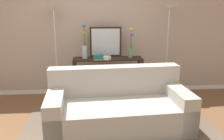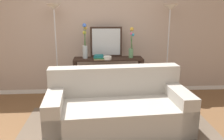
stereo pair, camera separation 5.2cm
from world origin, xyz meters
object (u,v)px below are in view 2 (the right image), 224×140
(couch, at_px, (117,107))
(floor_lamp_left, at_px, (55,26))
(book_row_under_console, at_px, (88,95))
(vase_short_flowers, at_px, (131,46))
(console_table, at_px, (108,71))
(book_stack, at_px, (99,57))
(floor_lamp_right, at_px, (169,25))
(wall_mirror, at_px, (106,42))
(fruit_bowl, at_px, (107,58))
(vase_tall_flowers, at_px, (85,45))

(couch, height_order, floor_lamp_left, floor_lamp_left)
(floor_lamp_left, relative_size, book_row_under_console, 6.39)
(couch, xyz_separation_m, vase_short_flowers, (0.38, 1.21, 0.75))
(console_table, relative_size, floor_lamp_left, 0.73)
(vase_short_flowers, xyz_separation_m, book_stack, (-0.64, -0.13, -0.19))
(floor_lamp_right, relative_size, wall_mirror, 2.94)
(couch, xyz_separation_m, console_table, (-0.07, 1.20, 0.27))
(floor_lamp_right, bearing_deg, couch, -132.09)
(floor_lamp_left, xyz_separation_m, fruit_bowl, (0.97, -0.16, -0.60))
(console_table, distance_m, book_row_under_console, 0.67)
(floor_lamp_right, xyz_separation_m, vase_short_flowers, (-0.75, -0.04, -0.40))
(wall_mirror, xyz_separation_m, fruit_bowl, (-0.00, -0.27, -0.27))
(book_stack, bearing_deg, wall_mirror, 60.86)
(floor_lamp_left, relative_size, vase_short_flowers, 3.09)
(wall_mirror, distance_m, fruit_bowl, 0.38)
(wall_mirror, xyz_separation_m, vase_short_flowers, (0.49, -0.15, -0.07))
(floor_lamp_right, relative_size, fruit_bowl, 9.78)
(floor_lamp_left, relative_size, floor_lamp_right, 1.00)
(book_stack, bearing_deg, fruit_bowl, 2.35)
(book_stack, distance_m, book_row_under_console, 0.86)
(couch, xyz_separation_m, wall_mirror, (-0.10, 1.36, 0.82))
(vase_short_flowers, bearing_deg, vase_tall_flowers, 179.77)
(console_table, height_order, floor_lamp_left, floor_lamp_left)
(floor_lamp_right, distance_m, fruit_bowl, 1.38)
(floor_lamp_right, xyz_separation_m, book_row_under_console, (-1.62, -0.05, -1.40))
(floor_lamp_left, relative_size, wall_mirror, 2.94)
(couch, relative_size, book_stack, 9.97)
(couch, bearing_deg, fruit_bowl, 95.71)
(console_table, relative_size, floor_lamp_right, 0.73)
(fruit_bowl, height_order, book_row_under_console, fruit_bowl)
(console_table, bearing_deg, wall_mirror, 101.82)
(vase_tall_flowers, height_order, book_stack, vase_tall_flowers)
(couch, height_order, fruit_bowl, fruit_bowl)
(wall_mirror, bearing_deg, floor_lamp_right, -4.99)
(floor_lamp_right, distance_m, book_row_under_console, 2.14)
(console_table, height_order, floor_lamp_right, floor_lamp_right)
(vase_tall_flowers, xyz_separation_m, book_stack, (0.26, -0.13, -0.22))
(floor_lamp_right, bearing_deg, vase_tall_flowers, -178.74)
(console_table, relative_size, book_row_under_console, 4.68)
(console_table, bearing_deg, vase_short_flowers, 0.72)
(couch, height_order, console_table, couch)
(couch, xyz_separation_m, vase_tall_flowers, (-0.52, 1.21, 0.79))
(couch, distance_m, vase_tall_flowers, 1.54)
(floor_lamp_right, bearing_deg, book_stack, -173.13)
(fruit_bowl, bearing_deg, vase_tall_flowers, 163.24)
(floor_lamp_left, height_order, wall_mirror, floor_lamp_left)
(wall_mirror, distance_m, vase_short_flowers, 0.51)
(book_row_under_console, bearing_deg, floor_lamp_left, 175.58)
(couch, relative_size, vase_tall_flowers, 3.16)
(vase_short_flowers, height_order, fruit_bowl, vase_short_flowers)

